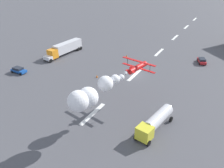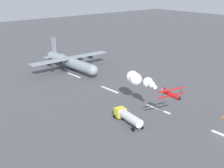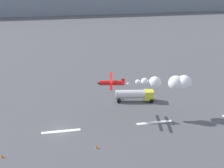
% 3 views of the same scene
% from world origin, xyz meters
% --- Properties ---
extents(ground_plane, '(440.00, 440.00, 0.00)m').
position_xyz_m(ground_plane, '(0.00, 0.00, 0.00)').
color(ground_plane, '#4C4C51').
rests_on(ground_plane, ground).
extents(runway_stripe_0, '(8.00, 0.90, 0.01)m').
position_xyz_m(runway_stripe_0, '(-79.96, 0.00, 0.01)').
color(runway_stripe_0, white).
rests_on(runway_stripe_0, ground).
extents(runway_stripe_1, '(8.00, 0.90, 0.01)m').
position_xyz_m(runway_stripe_1, '(-59.97, 0.00, 0.01)').
color(runway_stripe_1, white).
rests_on(runway_stripe_1, ground).
extents(runway_stripe_2, '(8.00, 0.90, 0.01)m').
position_xyz_m(runway_stripe_2, '(-39.98, 0.00, 0.01)').
color(runway_stripe_2, white).
rests_on(runway_stripe_2, ground).
extents(runway_stripe_3, '(8.00, 0.90, 0.01)m').
position_xyz_m(runway_stripe_3, '(-19.99, 0.00, 0.01)').
color(runway_stripe_3, white).
rests_on(runway_stripe_3, ground).
extents(runway_stripe_4, '(8.00, 0.90, 0.01)m').
position_xyz_m(runway_stripe_4, '(0.00, 0.00, 0.01)').
color(runway_stripe_4, white).
rests_on(runway_stripe_4, ground).
extents(runway_stripe_5, '(8.00, 0.90, 0.01)m').
position_xyz_m(runway_stripe_5, '(19.99, 0.00, 0.01)').
color(runway_stripe_5, white).
rests_on(runway_stripe_5, ground).
extents(stunt_biplane_red, '(20.63, 8.20, 3.44)m').
position_xyz_m(stunt_biplane_red, '(23.57, 3.29, 7.70)').
color(stunt_biplane_red, red).
extents(semi_truck_orange, '(15.16, 3.78, 3.70)m').
position_xyz_m(semi_truck_orange, '(-3.29, -25.96, 2.13)').
color(semi_truck_orange, silver).
rests_on(semi_truck_orange, ground).
extents(fuel_tanker_truck, '(9.59, 4.20, 2.90)m').
position_xyz_m(fuel_tanker_truck, '(18.85, 12.03, 1.75)').
color(fuel_tanker_truck, yellow).
rests_on(fuel_tanker_truck, ground).
extents(followme_car_yellow, '(2.11, 4.36, 1.52)m').
position_xyz_m(followme_car_yellow, '(13.83, -27.66, 0.81)').
color(followme_car_yellow, '#194CA5').
rests_on(followme_car_yellow, ground).
extents(airport_staff_sedan, '(4.58, 3.25, 1.52)m').
position_xyz_m(airport_staff_sedan, '(-16.96, 13.93, 0.81)').
color(airport_staff_sedan, '#B21E23').
rests_on(airport_staff_sedan, ground).
extents(traffic_cone_near, '(0.44, 0.44, 0.75)m').
position_xyz_m(traffic_cone_near, '(-10.87, -7.62, 0.38)').
color(traffic_cone_near, orange).
rests_on(traffic_cone_near, ground).
extents(traffic_cone_far, '(0.44, 0.44, 0.75)m').
position_xyz_m(traffic_cone_far, '(6.11, -7.84, 0.38)').
color(traffic_cone_far, orange).
rests_on(traffic_cone_far, ground).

